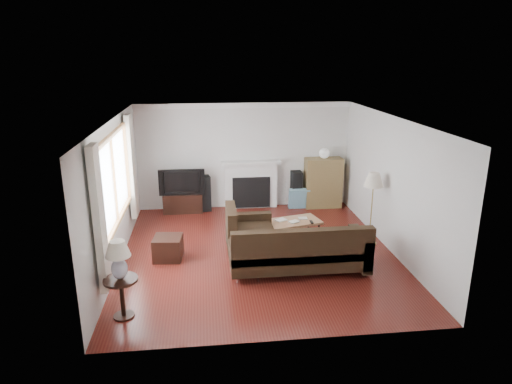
{
  "coord_description": "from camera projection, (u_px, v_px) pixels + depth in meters",
  "views": [
    {
      "loc": [
        -0.94,
        -7.79,
        3.59
      ],
      "look_at": [
        0.0,
        0.3,
        1.1
      ],
      "focal_mm": 32.0,
      "sensor_mm": 36.0,
      "label": 1
    }
  ],
  "objects": [
    {
      "name": "side_table",
      "position": [
        122.0,
        298.0,
        6.39
      ],
      "size": [
        0.48,
        0.48,
        0.6
      ],
      "primitive_type": "cube",
      "color": "black",
      "rests_on": "ground"
    },
    {
      "name": "globe_lamp",
      "position": [
        324.0,
        153.0,
        10.76
      ],
      "size": [
        0.24,
        0.24,
        0.24
      ],
      "primitive_type": "sphere",
      "color": "white",
      "rests_on": "bookshelf"
    },
    {
      "name": "sectional_sofa",
      "position": [
        299.0,
        248.0,
        7.75
      ],
      "size": [
        2.54,
        1.86,
        0.82
      ],
      "primitive_type": "cube",
      "color": "black",
      "rests_on": "ground"
    },
    {
      "name": "television",
      "position": [
        182.0,
        181.0,
        10.55
      ],
      "size": [
        1.05,
        0.14,
        0.6
      ],
      "primitive_type": "imported",
      "color": "black",
      "rests_on": "tv_stand"
    },
    {
      "name": "coffee_table",
      "position": [
        293.0,
        230.0,
        9.08
      ],
      "size": [
        1.17,
        0.82,
        0.41
      ],
      "primitive_type": "cube",
      "rotation": [
        0.0,
        0.0,
        0.25
      ],
      "color": "#996C49",
      "rests_on": "ground"
    },
    {
      "name": "tv_stand",
      "position": [
        183.0,
        202.0,
        10.7
      ],
      "size": [
        0.91,
        0.41,
        0.45
      ],
      "primitive_type": "cube",
      "color": "black",
      "rests_on": "ground"
    },
    {
      "name": "floor_lamp",
      "position": [
        372.0,
        209.0,
        8.75
      ],
      "size": [
        0.42,
        0.42,
        1.44
      ],
      "primitive_type": "cube",
      "rotation": [
        0.0,
        0.0,
        0.13
      ],
      "color": "#A48539",
      "rests_on": "ground"
    },
    {
      "name": "speaker_right",
      "position": [
        296.0,
        189.0,
        10.98
      ],
      "size": [
        0.25,
        0.3,
        0.89
      ],
      "primitive_type": "cube",
      "rotation": [
        0.0,
        0.0,
        0.03
      ],
      "color": "black",
      "rests_on": "ground"
    },
    {
      "name": "bookshelf",
      "position": [
        323.0,
        183.0,
        10.98
      ],
      "size": [
        0.87,
        0.41,
        1.2
      ],
      "primitive_type": "cube",
      "color": "olive",
      "rests_on": "ground"
    },
    {
      "name": "room",
      "position": [
        258.0,
        189.0,
        8.19
      ],
      "size": [
        5.1,
        5.6,
        2.54
      ],
      "color": "#571913",
      "rests_on": "ground"
    },
    {
      "name": "window",
      "position": [
        114.0,
        180.0,
        7.64
      ],
      "size": [
        0.12,
        2.74,
        1.54
      ],
      "primitive_type": "cube",
      "color": "#986538",
      "rests_on": "room"
    },
    {
      "name": "curtain_near",
      "position": [
        99.0,
        220.0,
        6.25
      ],
      "size": [
        0.1,
        0.35,
        2.1
      ],
      "primitive_type": "cube",
      "color": "beige",
      "rests_on": "room"
    },
    {
      "name": "speaker_left",
      "position": [
        205.0,
        193.0,
        10.75
      ],
      "size": [
        0.28,
        0.32,
        0.84
      ],
      "primitive_type": "cube",
      "rotation": [
        0.0,
        0.0,
        0.17
      ],
      "color": "black",
      "rests_on": "ground"
    },
    {
      "name": "footstool",
      "position": [
        168.0,
        248.0,
        8.25
      ],
      "size": [
        0.55,
        0.55,
        0.42
      ],
      "primitive_type": "cube",
      "rotation": [
        0.0,
        0.0,
        -0.1
      ],
      "color": "black",
      "rests_on": "ground"
    },
    {
      "name": "curtain_far",
      "position": [
        131.0,
        167.0,
        9.14
      ],
      "size": [
        0.1,
        0.35,
        2.1
      ],
      "primitive_type": "cube",
      "color": "beige",
      "rests_on": "room"
    },
    {
      "name": "table_lamp",
      "position": [
        119.0,
        260.0,
        6.22
      ],
      "size": [
        0.34,
        0.34,
        0.56
      ],
      "primitive_type": "cube",
      "color": "silver",
      "rests_on": "side_table"
    },
    {
      "name": "fireplace",
      "position": [
        251.0,
        184.0,
        10.91
      ],
      "size": [
        1.4,
        0.26,
        1.15
      ],
      "primitive_type": "cube",
      "color": "white",
      "rests_on": "room"
    }
  ]
}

